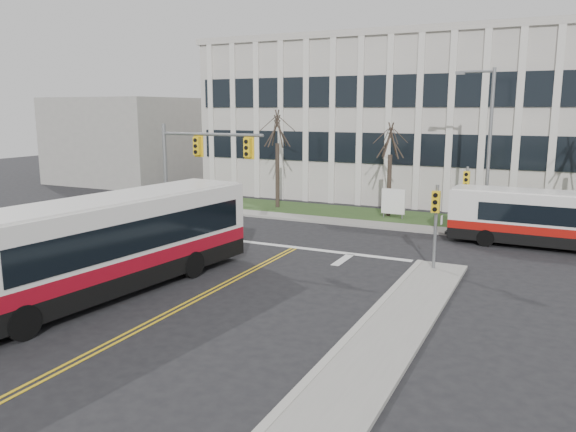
# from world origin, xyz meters

# --- Properties ---
(ground) EXTENTS (120.00, 120.00, 0.00)m
(ground) POSITION_xyz_m (0.00, 0.00, 0.00)
(ground) COLOR black
(ground) RESTS_ON ground
(sidewalk_east) EXTENTS (2.00, 26.00, 0.14)m
(sidewalk_east) POSITION_xyz_m (7.50, -5.00, 0.07)
(sidewalk_east) COLOR #9E9B93
(sidewalk_east) RESTS_ON ground
(sidewalk_cross) EXTENTS (44.00, 1.60, 0.14)m
(sidewalk_cross) POSITION_xyz_m (5.00, 15.20, 0.07)
(sidewalk_cross) COLOR #9E9B93
(sidewalk_cross) RESTS_ON ground
(building_lawn) EXTENTS (44.00, 5.00, 0.12)m
(building_lawn) POSITION_xyz_m (5.00, 18.00, 0.06)
(building_lawn) COLOR #2D4E21
(building_lawn) RESTS_ON ground
(office_building) EXTENTS (40.00, 16.00, 12.00)m
(office_building) POSITION_xyz_m (5.00, 30.00, 6.00)
(office_building) COLOR beige
(office_building) RESTS_ON ground
(building_annex) EXTENTS (12.00, 12.00, 8.00)m
(building_annex) POSITION_xyz_m (-26.00, 26.00, 4.00)
(building_annex) COLOR #9E9B93
(building_annex) RESTS_ON ground
(mast_arm_signal) EXTENTS (6.11, 0.38, 6.20)m
(mast_arm_signal) POSITION_xyz_m (-5.62, 7.16, 4.26)
(mast_arm_signal) COLOR slate
(mast_arm_signal) RESTS_ON ground
(signal_pole_near) EXTENTS (0.34, 0.39, 3.80)m
(signal_pole_near) POSITION_xyz_m (7.20, 6.90, 2.50)
(signal_pole_near) COLOR slate
(signal_pole_near) RESTS_ON ground
(signal_pole_far) EXTENTS (0.34, 0.39, 3.80)m
(signal_pole_far) POSITION_xyz_m (7.20, 15.40, 2.50)
(signal_pole_far) COLOR slate
(signal_pole_far) RESTS_ON ground
(streetlight) EXTENTS (2.15, 0.25, 9.20)m
(streetlight) POSITION_xyz_m (8.03, 16.20, 5.19)
(streetlight) COLOR slate
(streetlight) RESTS_ON ground
(directory_sign) EXTENTS (1.50, 0.12, 2.00)m
(directory_sign) POSITION_xyz_m (2.50, 17.50, 1.17)
(directory_sign) COLOR slate
(directory_sign) RESTS_ON ground
(tree_left) EXTENTS (1.80, 1.80, 7.70)m
(tree_left) POSITION_xyz_m (-6.00, 18.00, 5.51)
(tree_left) COLOR #42352B
(tree_left) RESTS_ON ground
(tree_mid) EXTENTS (1.80, 1.80, 6.82)m
(tree_mid) POSITION_xyz_m (2.00, 18.20, 4.88)
(tree_mid) COLOR #42352B
(tree_mid) RESTS_ON ground
(bus_main) EXTENTS (4.46, 13.80, 3.61)m
(bus_main) POSITION_xyz_m (-3.43, -1.58, 1.81)
(bus_main) COLOR silver
(bus_main) RESTS_ON ground
(bus_cross) EXTENTS (10.64, 2.47, 2.83)m
(bus_cross) POSITION_xyz_m (12.06, 13.71, 1.41)
(bus_cross) COLOR silver
(bus_cross) RESTS_ON ground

